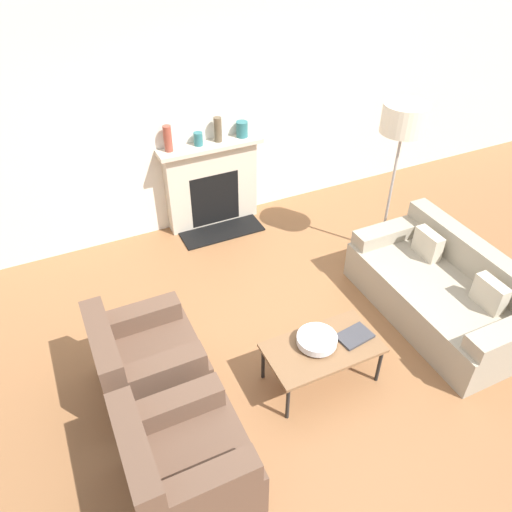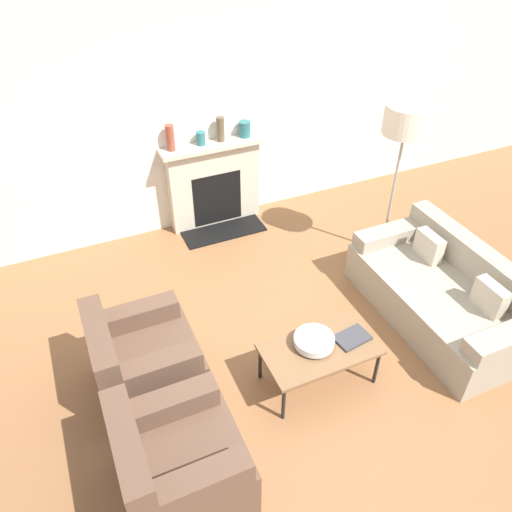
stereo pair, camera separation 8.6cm
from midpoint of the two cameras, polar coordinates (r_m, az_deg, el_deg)
The scene contains 14 objects.
ground_plane at distance 4.70m, azimuth 6.77°, elevation -12.52°, with size 18.00×18.00×0.00m, color brown.
wall_back at distance 5.93m, azimuth -6.51°, elevation 16.39°, with size 18.00×0.06×2.90m.
fireplace at distance 6.21m, azimuth -5.49°, elevation 8.02°, with size 1.25×0.59×1.08m.
couch at distance 5.29m, azimuth 20.15°, elevation -3.83°, with size 0.96×1.86×0.74m.
armchair_near at distance 3.81m, azimuth -8.91°, elevation -22.45°, with size 0.84×0.82×0.83m.
armchair_far at distance 4.39m, azimuth -13.03°, elevation -11.83°, with size 0.84×0.82×0.83m.
coffee_table at distance 4.33m, azimuth 7.05°, elevation -10.54°, with size 0.98×0.54×0.42m.
bowl at distance 4.28m, azimuth 6.40°, elevation -9.48°, with size 0.34×0.34×0.09m.
book at distance 4.41m, azimuth 10.65°, elevation -8.99°, with size 0.32×0.24×0.02m.
floor_lamp at distance 5.40m, azimuth 15.94°, elevation 13.71°, with size 0.47×0.47×1.78m.
mantel_vase_left at distance 5.78m, azimuth -10.47°, elevation 13.05°, with size 0.09×0.09×0.30m.
mantel_vase_center_left at distance 5.90m, azimuth -7.04°, elevation 13.14°, with size 0.10×0.10×0.15m.
mantel_vase_center_right at distance 5.94m, azimuth -4.81°, elevation 14.20°, with size 0.09×0.09×0.29m.
mantel_vase_right at distance 6.07m, azimuth -2.03°, elevation 14.28°, with size 0.14×0.14×0.18m.
Camera 1 is at (-1.79, -2.44, 3.61)m, focal length 35.00 mm.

